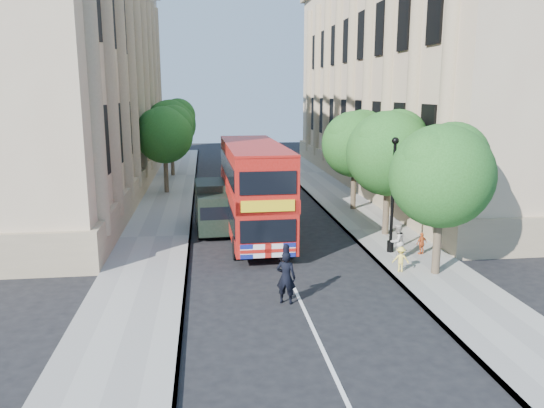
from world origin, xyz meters
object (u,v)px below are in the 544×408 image
object	(u,v)px
police_constable	(286,277)
woman_pedestrian	(397,241)
box_van	(214,208)
lamp_post	(393,200)
double_decker_bus	(254,187)

from	to	relation	value
police_constable	woman_pedestrian	distance (m)	6.74
box_van	woman_pedestrian	bearing A→B (deg)	-40.99
lamp_post	box_van	world-z (taller)	lamp_post
lamp_post	woman_pedestrian	xyz separation A→B (m)	(-0.08, -1.02, -1.62)
box_van	police_constable	distance (m)	10.27
double_decker_bus	lamp_post	bearing A→B (deg)	-33.35
police_constable	woman_pedestrian	size ratio (longest dim) A/B	1.21
lamp_post	police_constable	xyz separation A→B (m)	(-5.53, -5.00, -1.58)
lamp_post	box_van	size ratio (longest dim) A/B	1.14
woman_pedestrian	police_constable	bearing A→B (deg)	7.96
box_van	lamp_post	bearing A→B (deg)	-35.69
police_constable	lamp_post	bearing A→B (deg)	-115.58
lamp_post	box_van	distance (m)	9.35
box_van	police_constable	bearing A→B (deg)	-80.18
double_decker_bus	box_van	size ratio (longest dim) A/B	2.22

